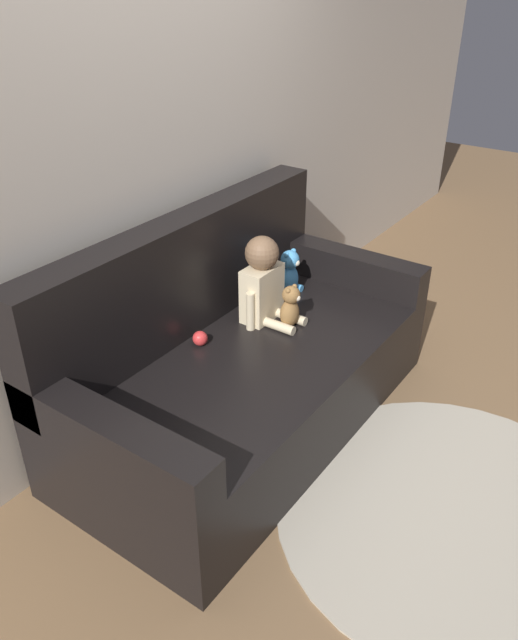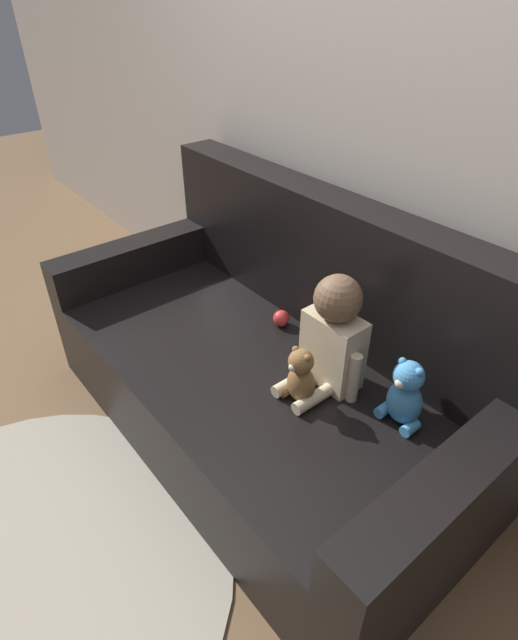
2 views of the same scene
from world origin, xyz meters
The scene contains 8 objects.
ground_plane centered at (0.00, 0.00, 0.00)m, with size 12.00×12.00×0.00m, color brown.
wall_back centered at (0.00, 0.58, 1.30)m, with size 8.00×0.05×2.60m.
couch centered at (0.00, 0.08, 0.33)m, with size 1.97×0.98×1.02m.
person_baby centered at (0.29, 0.13, 0.65)m, with size 0.30×0.32×0.45m.
teddy_bear_brown centered at (0.30, -0.03, 0.54)m, with size 0.14×0.11×0.23m.
plush_toy_side centered at (0.60, 0.17, 0.56)m, with size 0.15×0.12×0.26m.
toy_ball centered at (-0.10, 0.23, 0.47)m, with size 0.07×0.07×0.07m.
floor_rug centered at (-0.01, -1.08, 0.01)m, with size 1.54×1.54×0.01m.
Camera 1 is at (-2.03, -1.48, 2.07)m, focal length 35.00 mm.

